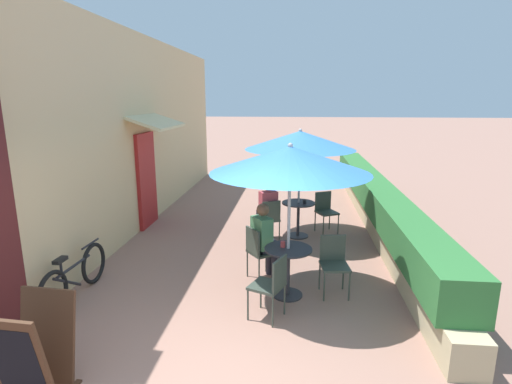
% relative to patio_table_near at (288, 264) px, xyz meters
% --- Properties ---
extents(cafe_facade_wall, '(0.98, 11.49, 4.20)m').
position_rel_patio_table_near_xyz_m(cafe_facade_wall, '(-3.40, 3.51, 1.58)').
color(cafe_facade_wall, '#D6B784').
rests_on(cafe_facade_wall, ground_plane).
extents(planter_hedge, '(0.60, 10.49, 1.01)m').
position_rel_patio_table_near_xyz_m(planter_hedge, '(1.89, 3.54, 0.03)').
color(planter_hedge, tan).
rests_on(planter_hedge, ground_plane).
extents(patio_table_near, '(0.69, 0.69, 0.74)m').
position_rel_patio_table_near_xyz_m(patio_table_near, '(0.00, 0.00, 0.00)').
color(patio_table_near, '#28282D').
rests_on(patio_table_near, ground_plane).
extents(patio_umbrella_near, '(2.22, 2.22, 2.25)m').
position_rel_patio_table_near_xyz_m(patio_umbrella_near, '(-0.00, 0.00, 1.52)').
color(patio_umbrella_near, '#B7B7BC').
rests_on(patio_umbrella_near, ground_plane).
extents(cafe_chair_near_left, '(0.56, 0.56, 0.87)m').
position_rel_patio_table_near_xyz_m(cafe_chair_near_left, '(-0.47, 0.50, 0.01)').
color(cafe_chair_near_left, '#384238').
rests_on(cafe_chair_near_left, ground_plane).
extents(seated_patron_near_left, '(0.51, 0.50, 1.25)m').
position_rel_patio_table_near_xyz_m(seated_patron_near_left, '(-0.39, 0.57, 0.18)').
color(seated_patron_near_left, '#23232D').
rests_on(seated_patron_near_left, ground_plane).
extents(cafe_chair_near_right, '(0.52, 0.52, 0.87)m').
position_rel_patio_table_near_xyz_m(cafe_chair_near_right, '(-0.19, -0.66, 0.01)').
color(cafe_chair_near_right, '#384238').
rests_on(cafe_chair_near_right, ground_plane).
extents(cafe_chair_near_back, '(0.45, 0.45, 0.87)m').
position_rel_patio_table_near_xyz_m(cafe_chair_near_back, '(0.67, 0.16, 0.01)').
color(cafe_chair_near_back, '#384238').
rests_on(cafe_chair_near_back, ground_plane).
extents(coffee_cup_near, '(0.07, 0.07, 0.09)m').
position_rel_patio_table_near_xyz_m(coffee_cup_near, '(-0.08, 0.04, 0.28)').
color(coffee_cup_near, '#B73D3D').
rests_on(coffee_cup_near, patio_table_near).
extents(patio_table_mid, '(0.69, 0.69, 0.74)m').
position_rel_patio_table_near_xyz_m(patio_table_mid, '(0.15, 2.62, 0.00)').
color(patio_table_mid, '#28282D').
rests_on(patio_table_mid, ground_plane).
extents(patio_umbrella_mid, '(2.22, 2.22, 2.25)m').
position_rel_patio_table_near_xyz_m(patio_umbrella_mid, '(0.15, 2.62, 1.52)').
color(patio_umbrella_mid, '#B7B7BC').
rests_on(patio_umbrella_mid, ground_plane).
extents(cafe_chair_mid_left, '(0.54, 0.54, 0.87)m').
position_rel_patio_table_near_xyz_m(cafe_chair_mid_left, '(-0.43, 2.25, 0.01)').
color(cafe_chair_mid_left, '#384238').
rests_on(cafe_chair_mid_left, ground_plane).
extents(seated_patron_mid_left, '(0.46, 0.50, 1.25)m').
position_rel_patio_table_near_xyz_m(seated_patron_mid_left, '(-0.48, 2.35, 0.18)').
color(seated_patron_mid_left, '#23232D').
rests_on(seated_patron_mid_left, ground_plane).
extents(cafe_chair_mid_right, '(0.54, 0.54, 0.87)m').
position_rel_patio_table_near_xyz_m(cafe_chair_mid_right, '(0.73, 2.99, 0.01)').
color(cafe_chair_mid_right, '#384238').
rests_on(cafe_chair_mid_right, ground_plane).
extents(coffee_cup_mid, '(0.07, 0.07, 0.09)m').
position_rel_patio_table_near_xyz_m(coffee_cup_mid, '(0.28, 2.53, 0.28)').
color(coffee_cup_mid, '#232328').
rests_on(coffee_cup_mid, patio_table_mid).
extents(bicycle_leaning, '(0.12, 1.67, 0.73)m').
position_rel_patio_table_near_xyz_m(bicycle_leaning, '(-3.06, -0.39, -0.17)').
color(bicycle_leaning, black).
rests_on(bicycle_leaning, ground_plane).
extents(menu_board, '(0.64, 0.67, 1.00)m').
position_rel_patio_table_near_xyz_m(menu_board, '(-2.37, -2.28, -0.01)').
color(menu_board, '#422819').
rests_on(menu_board, ground_plane).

